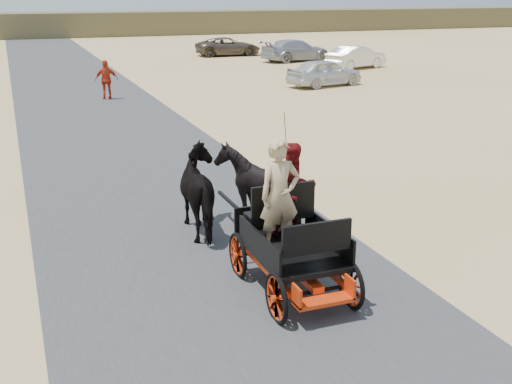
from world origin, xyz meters
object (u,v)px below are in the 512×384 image
object	(u,v)px
horse_left	(205,192)
carriage	(291,269)
car_a	(324,72)
horse_right	(257,186)
car_b	(356,57)
car_c	(296,50)
car_d	(228,47)
pedestrian	(107,80)

from	to	relation	value
horse_left	carriage	bearing A→B (deg)	100.39
carriage	car_a	distance (m)	23.21
horse_right	carriage	bearing A→B (deg)	79.61
horse_right	car_b	size ratio (longest dim) A/B	0.41
car_a	car_c	size ratio (longest dim) A/B	0.81
carriage	car_c	size ratio (longest dim) A/B	0.48
car_c	car_d	bearing A→B (deg)	19.18
horse_left	pedestrian	bearing A→B (deg)	-92.09
car_a	horse_right	bearing A→B (deg)	136.03
pedestrian	car_c	distance (m)	18.35
car_a	car_c	xyz separation A→B (m)	(3.50, 11.24, 0.03)
carriage	car_b	xyz separation A→B (m)	(16.14, 26.55, 0.32)
carriage	pedestrian	world-z (taller)	pedestrian
carriage	car_d	distance (m)	38.57
car_b	horse_right	bearing A→B (deg)	127.09
horse_left	horse_right	bearing A→B (deg)	-180.00
horse_right	pedestrian	size ratio (longest dim) A/B	0.98
pedestrian	car_a	xyz separation A→B (m)	(10.84, 0.21, -0.18)
horse_right	car_d	xyz separation A→B (m)	(10.78, 33.87, -0.19)
carriage	pedestrian	distance (m)	20.28
car_c	car_d	xyz separation A→B (m)	(-3.09, 5.15, -0.06)
carriage	car_a	xyz separation A→B (m)	(10.92, 20.48, 0.33)
pedestrian	car_a	world-z (taller)	pedestrian
horse_left	car_a	distance (m)	20.91
car_a	car_b	xyz separation A→B (m)	(5.21, 6.07, -0.01)
carriage	car_d	size ratio (longest dim) A/B	0.51
car_b	car_c	size ratio (longest dim) A/B	0.83
horse_right	pedestrian	xyz separation A→B (m)	(-0.47, 17.27, 0.01)
horse_left	car_d	size ratio (longest dim) A/B	0.42
horse_left	car_d	world-z (taller)	horse_left
car_b	car_d	distance (m)	11.39
horse_right	car_b	xyz separation A→B (m)	(15.59, 23.55, -0.17)
carriage	horse_right	xyz separation A→B (m)	(0.55, 3.00, 0.49)
horse_right	pedestrian	bearing A→B (deg)	-88.45
horse_left	car_a	bearing A→B (deg)	-123.29
car_c	pedestrian	bearing A→B (deg)	116.82
horse_left	car_b	size ratio (longest dim) A/B	0.49
horse_left	car_c	world-z (taller)	horse_left
car_a	horse_left	bearing A→B (deg)	133.44
horse_left	pedestrian	size ratio (longest dim) A/B	1.16
car_a	car_d	size ratio (longest dim) A/B	0.85
horse_right	car_c	xyz separation A→B (m)	(13.87, 28.72, -0.13)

